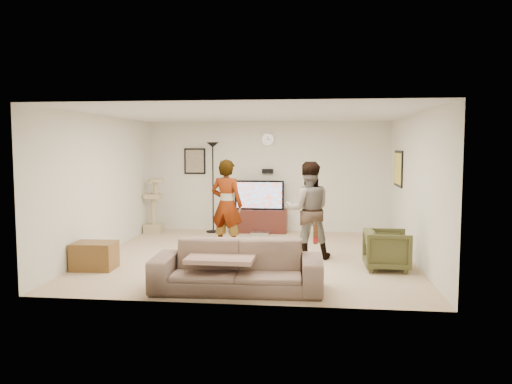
# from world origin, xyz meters

# --- Properties ---
(floor) EXTENTS (5.50, 5.50, 0.02)m
(floor) POSITION_xyz_m (0.00, 0.00, -0.01)
(floor) COLOR tan
(floor) RESTS_ON ground
(ceiling) EXTENTS (5.50, 5.50, 0.02)m
(ceiling) POSITION_xyz_m (0.00, 0.00, 2.51)
(ceiling) COLOR silver
(ceiling) RESTS_ON wall_back
(wall_back) EXTENTS (5.50, 0.04, 2.50)m
(wall_back) POSITION_xyz_m (0.00, 2.75, 1.25)
(wall_back) COLOR white
(wall_back) RESTS_ON floor
(wall_front) EXTENTS (5.50, 0.04, 2.50)m
(wall_front) POSITION_xyz_m (0.00, -2.75, 1.25)
(wall_front) COLOR white
(wall_front) RESTS_ON floor
(wall_left) EXTENTS (0.04, 5.50, 2.50)m
(wall_left) POSITION_xyz_m (-2.75, 0.00, 1.25)
(wall_left) COLOR white
(wall_left) RESTS_ON floor
(wall_right) EXTENTS (0.04, 5.50, 2.50)m
(wall_right) POSITION_xyz_m (2.75, 0.00, 1.25)
(wall_right) COLOR white
(wall_right) RESTS_ON floor
(wall_clock) EXTENTS (0.26, 0.04, 0.26)m
(wall_clock) POSITION_xyz_m (0.00, 2.72, 2.10)
(wall_clock) COLOR white
(wall_clock) RESTS_ON wall_back
(wall_speaker) EXTENTS (0.25, 0.10, 0.10)m
(wall_speaker) POSITION_xyz_m (0.00, 2.69, 1.38)
(wall_speaker) COLOR black
(wall_speaker) RESTS_ON wall_back
(picture_back) EXTENTS (0.42, 0.03, 0.52)m
(picture_back) POSITION_xyz_m (-1.70, 2.73, 1.60)
(picture_back) COLOR gray
(picture_back) RESTS_ON wall_back
(picture_right) EXTENTS (0.03, 0.78, 0.62)m
(picture_right) POSITION_xyz_m (2.73, 1.60, 1.50)
(picture_right) COLOR yellow
(picture_right) RESTS_ON wall_right
(tv_stand) EXTENTS (1.25, 0.45, 0.52)m
(tv_stand) POSITION_xyz_m (-0.17, 2.50, 0.26)
(tv_stand) COLOR #3A1712
(tv_stand) RESTS_ON floor
(console_box) EXTENTS (0.40, 0.30, 0.07)m
(console_box) POSITION_xyz_m (-0.11, 2.11, 0.04)
(console_box) COLOR #B8B8B8
(console_box) RESTS_ON floor
(tv) EXTENTS (1.11, 0.08, 0.66)m
(tv) POSITION_xyz_m (-0.17, 2.50, 0.85)
(tv) COLOR black
(tv) RESTS_ON tv_stand
(tv_screen) EXTENTS (1.02, 0.01, 0.58)m
(tv_screen) POSITION_xyz_m (-0.17, 2.46, 0.85)
(tv_screen) COLOR #3AA1EE
(tv_screen) RESTS_ON tv
(floor_lamp) EXTENTS (0.32, 0.32, 2.04)m
(floor_lamp) POSITION_xyz_m (-1.21, 2.41, 1.02)
(floor_lamp) COLOR black
(floor_lamp) RESTS_ON floor
(cat_tree) EXTENTS (0.42, 0.42, 1.22)m
(cat_tree) POSITION_xyz_m (-2.53, 2.17, 0.61)
(cat_tree) COLOR tan
(cat_tree) RESTS_ON floor
(person_left) EXTENTS (0.71, 0.55, 1.71)m
(person_left) POSITION_xyz_m (-0.56, 0.47, 0.85)
(person_left) COLOR #A9A9A9
(person_left) RESTS_ON floor
(person_right) EXTENTS (0.90, 0.74, 1.69)m
(person_right) POSITION_xyz_m (0.95, -0.02, 0.84)
(person_right) COLOR #44559F
(person_right) RESTS_ON floor
(sofa) EXTENTS (2.31, 0.98, 0.66)m
(sofa) POSITION_xyz_m (0.03, -2.15, 0.33)
(sofa) COLOR #735B4E
(sofa) RESTS_ON floor
(throw_blanket) EXTENTS (0.92, 0.72, 0.06)m
(throw_blanket) POSITION_xyz_m (-0.18, -2.15, 0.45)
(throw_blanket) COLOR tan
(throw_blanket) RESTS_ON sofa
(beer_bottle) EXTENTS (0.06, 0.06, 0.25)m
(beer_bottle) POSITION_xyz_m (1.08, -2.15, 0.79)
(beer_bottle) COLOR #562A13
(beer_bottle) RESTS_ON sofa
(armchair) EXTENTS (0.70, 0.68, 0.63)m
(armchair) POSITION_xyz_m (2.21, -0.73, 0.32)
(armchair) COLOR #454624
(armchair) RESTS_ON floor
(side_table) EXTENTS (0.67, 0.51, 0.43)m
(side_table) POSITION_xyz_m (-2.40, -1.23, 0.22)
(side_table) COLOR brown
(side_table) RESTS_ON floor
(toy_ball) EXTENTS (0.08, 0.08, 0.08)m
(toy_ball) POSITION_xyz_m (-1.19, -0.24, 0.04)
(toy_ball) COLOR #006D81
(toy_ball) RESTS_ON floor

